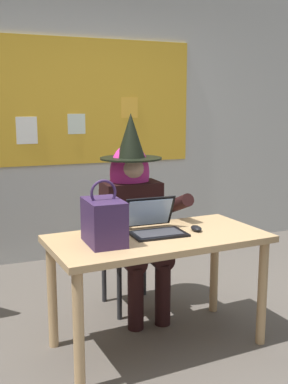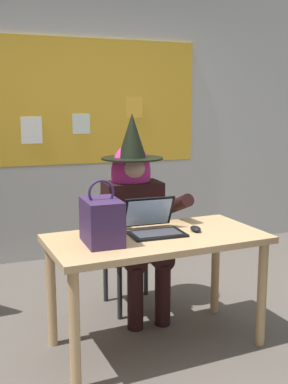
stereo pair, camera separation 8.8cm
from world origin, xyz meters
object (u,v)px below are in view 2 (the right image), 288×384
object	(u,v)px
desk_main	(157,251)
chair_at_desk	(130,241)
handbag	(102,221)
laptop	(154,225)
computer_mouse	(196,229)
person_costumed	(135,206)

from	to	relation	value
desk_main	chair_at_desk	size ratio (longest dim) A/B	1.54
handbag	laptop	bearing A→B (deg)	17.04
chair_at_desk	desk_main	bearing A→B (deg)	-6.05
chair_at_desk	handbag	size ratio (longest dim) A/B	2.36
laptop	computer_mouse	distance (m)	0.27
person_costumed	laptop	size ratio (longest dim) A/B	4.30
person_costumed	handbag	size ratio (longest dim) A/B	3.87
desk_main	computer_mouse	size ratio (longest dim) A/B	13.22
desk_main	chair_at_desk	bearing A→B (deg)	85.55
laptop	computer_mouse	xyz separation A→B (m)	(0.26, -0.06, -0.03)
person_costumed	laptop	world-z (taller)	person_costumed
desk_main	chair_at_desk	distance (m)	0.71
laptop	chair_at_desk	bearing A→B (deg)	85.96
person_costumed	computer_mouse	distance (m)	0.60
computer_mouse	handbag	xyz separation A→B (m)	(-0.63, -0.05, 0.12)
chair_at_desk	laptop	xyz separation A→B (m)	(-0.05, -0.62, 0.28)
desk_main	laptop	bearing A→B (deg)	85.09
chair_at_desk	handbag	distance (m)	0.91
chair_at_desk	computer_mouse	size ratio (longest dim) A/B	8.57
person_costumed	handbag	xyz separation A→B (m)	(-0.41, -0.61, 0.07)
person_costumed	computer_mouse	size ratio (longest dim) A/B	14.06
laptop	handbag	xyz separation A→B (m)	(-0.37, -0.11, 0.09)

